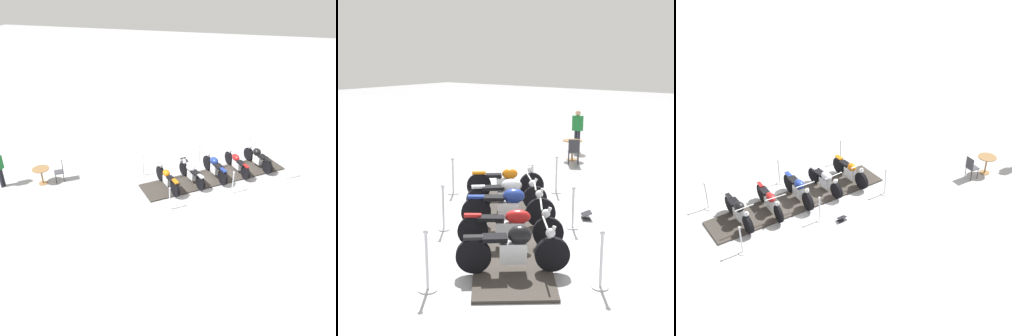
% 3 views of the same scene
% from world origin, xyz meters
% --- Properties ---
extents(ground_plane, '(80.00, 80.00, 0.00)m').
position_xyz_m(ground_plane, '(0.00, 0.00, 0.00)').
color(ground_plane, '#B2B2B7').
extents(display_platform, '(5.50, 6.37, 0.06)m').
position_xyz_m(display_platform, '(0.00, 0.00, 0.03)').
color(display_platform, '#38332D').
rests_on(display_platform, ground_plane).
extents(motorcycle_black, '(1.70, 1.45, 0.96)m').
position_xyz_m(motorcycle_black, '(1.51, -1.84, 0.52)').
color(motorcycle_black, black).
rests_on(motorcycle_black, display_platform).
extents(motorcycle_maroon, '(1.87, 1.36, 0.95)m').
position_xyz_m(motorcycle_maroon, '(0.77, -0.91, 0.51)').
color(motorcycle_maroon, black).
rests_on(motorcycle_maroon, display_platform).
extents(motorcycle_navy, '(1.84, 1.40, 1.01)m').
position_xyz_m(motorcycle_navy, '(0.02, 0.02, 0.54)').
color(motorcycle_navy, black).
rests_on(motorcycle_navy, display_platform).
extents(motorcycle_chrome, '(1.61, 1.50, 0.92)m').
position_xyz_m(motorcycle_chrome, '(-0.72, 0.95, 0.51)').
color(motorcycle_chrome, black).
rests_on(motorcycle_chrome, display_platform).
extents(motorcycle_copper, '(1.73, 1.50, 1.00)m').
position_xyz_m(motorcycle_copper, '(-1.47, 1.88, 0.49)').
color(motorcycle_copper, black).
rests_on(motorcycle_copper, display_platform).
extents(stanchion_left_mid, '(0.28, 0.28, 1.09)m').
position_xyz_m(stanchion_left_mid, '(-1.17, -0.94, 0.40)').
color(stanchion_left_mid, silver).
rests_on(stanchion_left_mid, ground_plane).
extents(stanchion_right_mid, '(0.28, 0.28, 1.02)m').
position_xyz_m(stanchion_right_mid, '(1.17, 0.94, 0.36)').
color(stanchion_right_mid, silver).
rests_on(stanchion_right_mid, ground_plane).
extents(stanchion_left_front, '(0.33, 0.33, 1.12)m').
position_xyz_m(stanchion_left_front, '(0.68, -3.25, 0.36)').
color(stanchion_left_front, silver).
rests_on(stanchion_left_front, ground_plane).
extents(stanchion_left_rear, '(0.33, 0.33, 1.07)m').
position_xyz_m(stanchion_left_rear, '(-3.02, 1.38, 0.34)').
color(stanchion_left_rear, silver).
rests_on(stanchion_left_rear, ground_plane).
extents(stanchion_right_rear, '(0.32, 0.32, 1.10)m').
position_xyz_m(stanchion_right_rear, '(-0.68, 3.25, 0.36)').
color(stanchion_right_rear, silver).
rests_on(stanchion_right_rear, ground_plane).
extents(stanchion_right_front, '(0.30, 0.30, 1.07)m').
position_xyz_m(stanchion_right_front, '(3.02, -1.38, 0.37)').
color(stanchion_right_front, silver).
rests_on(stanchion_right_front, ground_plane).
extents(info_placard, '(0.38, 0.39, 0.19)m').
position_xyz_m(info_placard, '(1.13, 1.71, 0.07)').
color(info_placard, '#333338').
rests_on(info_placard, ground_plane).
extents(cafe_table, '(0.75, 0.75, 0.76)m').
position_xyz_m(cafe_table, '(-2.49, 7.42, 0.57)').
color(cafe_table, olive).
rests_on(cafe_table, ground_plane).
extents(cafe_chair_near_table, '(0.55, 0.55, 0.96)m').
position_xyz_m(cafe_chair_near_table, '(-2.05, 6.73, 0.54)').
color(cafe_chair_near_table, '#2D2D33').
rests_on(cafe_chair_near_table, ground_plane).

